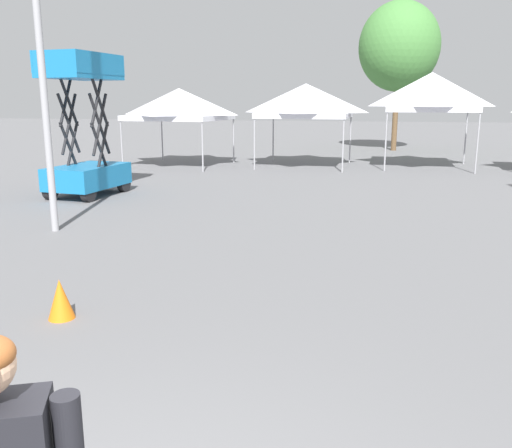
{
  "coord_description": "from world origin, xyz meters",
  "views": [
    {
      "loc": [
        1.24,
        -1.96,
        2.59
      ],
      "look_at": [
        -0.06,
        3.52,
        1.3
      ],
      "focal_mm": 37.92,
      "sensor_mm": 36.0,
      "label": 1
    }
  ],
  "objects_px": {
    "canopy_tent_left_of_center": "(431,92)",
    "scissor_lift": "(86,154)",
    "traffic_cone_lot_center": "(60,299)",
    "canopy_tent_far_left": "(179,104)",
    "tree_behind_tents_left": "(399,47)",
    "canopy_tent_far_right": "(306,101)"
  },
  "relations": [
    {
      "from": "canopy_tent_far_left",
      "to": "canopy_tent_left_of_center",
      "type": "bearing_deg",
      "value": 9.63
    },
    {
      "from": "scissor_lift",
      "to": "canopy_tent_far_right",
      "type": "bearing_deg",
      "value": 59.86
    },
    {
      "from": "tree_behind_tents_left",
      "to": "scissor_lift",
      "type": "bearing_deg",
      "value": -117.17
    },
    {
      "from": "canopy_tent_left_of_center",
      "to": "tree_behind_tents_left",
      "type": "distance_m",
      "value": 7.91
    },
    {
      "from": "canopy_tent_far_left",
      "to": "scissor_lift",
      "type": "height_order",
      "value": "scissor_lift"
    },
    {
      "from": "canopy_tent_far_right",
      "to": "traffic_cone_lot_center",
      "type": "relative_size",
      "value": 7.21
    },
    {
      "from": "traffic_cone_lot_center",
      "to": "canopy_tent_far_left",
      "type": "bearing_deg",
      "value": 105.86
    },
    {
      "from": "canopy_tent_far_left",
      "to": "canopy_tent_left_of_center",
      "type": "height_order",
      "value": "canopy_tent_left_of_center"
    },
    {
      "from": "canopy_tent_far_left",
      "to": "traffic_cone_lot_center",
      "type": "xyz_separation_m",
      "value": [
        4.37,
        -15.39,
        -2.21
      ]
    },
    {
      "from": "canopy_tent_far_left",
      "to": "scissor_lift",
      "type": "xyz_separation_m",
      "value": [
        0.1,
        -7.39,
        -1.29
      ]
    },
    {
      "from": "traffic_cone_lot_center",
      "to": "canopy_tent_left_of_center",
      "type": "bearing_deg",
      "value": 72.49
    },
    {
      "from": "canopy_tent_left_of_center",
      "to": "scissor_lift",
      "type": "distance_m",
      "value": 13.34
    },
    {
      "from": "canopy_tent_left_of_center",
      "to": "tree_behind_tents_left",
      "type": "xyz_separation_m",
      "value": [
        -1.18,
        7.45,
        2.38
      ]
    },
    {
      "from": "canopy_tent_far_right",
      "to": "scissor_lift",
      "type": "relative_size",
      "value": 0.94
    },
    {
      "from": "canopy_tent_far_right",
      "to": "canopy_tent_left_of_center",
      "type": "xyz_separation_m",
      "value": [
        4.79,
        0.67,
        0.33
      ]
    },
    {
      "from": "scissor_lift",
      "to": "canopy_tent_left_of_center",
      "type": "bearing_deg",
      "value": 43.13
    },
    {
      "from": "tree_behind_tents_left",
      "to": "traffic_cone_lot_center",
      "type": "bearing_deg",
      "value": -99.71
    },
    {
      "from": "canopy_tent_far_right",
      "to": "tree_behind_tents_left",
      "type": "xyz_separation_m",
      "value": [
        3.61,
        8.12,
        2.71
      ]
    },
    {
      "from": "tree_behind_tents_left",
      "to": "traffic_cone_lot_center",
      "type": "relative_size",
      "value": 15.28
    },
    {
      "from": "canopy_tent_far_left",
      "to": "tree_behind_tents_left",
      "type": "distance_m",
      "value": 12.82
    },
    {
      "from": "canopy_tent_far_left",
      "to": "traffic_cone_lot_center",
      "type": "distance_m",
      "value": 16.15
    },
    {
      "from": "canopy_tent_far_left",
      "to": "tree_behind_tents_left",
      "type": "height_order",
      "value": "tree_behind_tents_left"
    }
  ]
}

